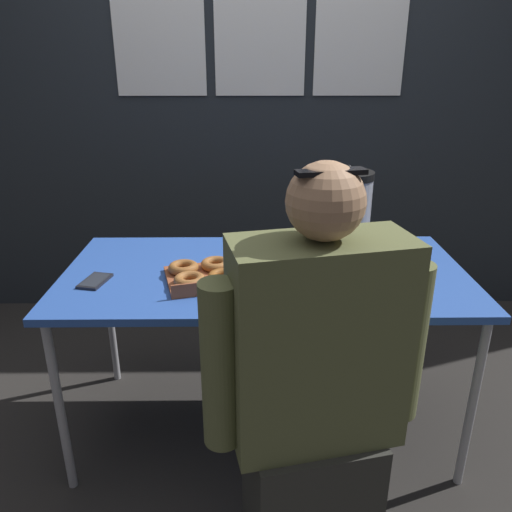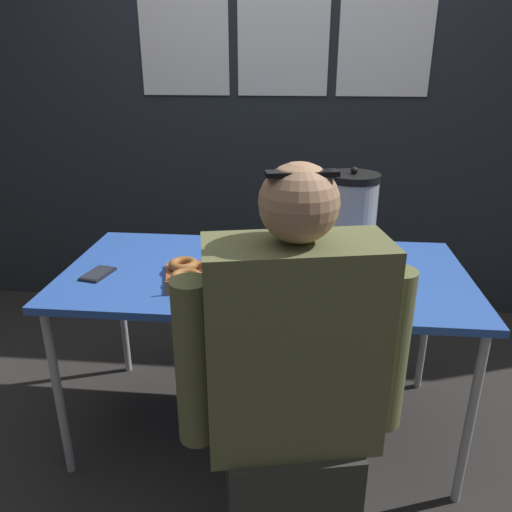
% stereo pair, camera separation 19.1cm
% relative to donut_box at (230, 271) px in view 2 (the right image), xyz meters
% --- Properties ---
extents(ground_plane, '(12.00, 12.00, 0.00)m').
position_rel_donut_box_xyz_m(ground_plane, '(0.13, 0.07, -0.76)').
color(ground_plane, '#2D2B28').
extents(back_wall, '(6.00, 0.11, 2.44)m').
position_rel_donut_box_xyz_m(back_wall, '(0.13, 1.29, 0.47)').
color(back_wall, '#23282D').
rests_on(back_wall, ground).
extents(folding_table, '(1.55, 0.77, 0.74)m').
position_rel_donut_box_xyz_m(folding_table, '(0.13, 0.07, -0.07)').
color(folding_table, '#2D56B2').
rests_on(folding_table, ground).
extents(donut_box, '(0.55, 0.38, 0.05)m').
position_rel_donut_box_xyz_m(donut_box, '(0.00, 0.00, 0.00)').
color(donut_box, brown).
rests_on(donut_box, folding_table).
extents(coffee_urn, '(0.21, 0.23, 0.38)m').
position_rel_donut_box_xyz_m(coffee_urn, '(0.46, 0.22, 0.16)').
color(coffee_urn, '#B7B7BC').
rests_on(coffee_urn, folding_table).
extents(cell_phone, '(0.11, 0.15, 0.01)m').
position_rel_donut_box_xyz_m(cell_phone, '(-0.50, -0.03, -0.02)').
color(cell_phone, black).
rests_on(cell_phone, folding_table).
extents(person_seated, '(0.63, 0.34, 1.28)m').
position_rel_donut_box_xyz_m(person_seated, '(0.26, -0.54, -0.16)').
color(person_seated, '#33332D').
rests_on(person_seated, ground).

